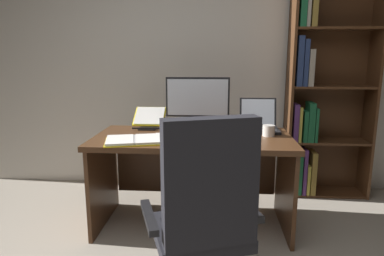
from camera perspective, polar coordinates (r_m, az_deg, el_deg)
wall_back at (r=3.60m, az=0.78°, el=13.21°), size 4.63×0.12×2.89m
desk at (r=2.82m, az=0.22°, el=-5.09°), size 1.53×0.76×0.74m
bookshelf at (r=3.53m, az=20.24°, el=5.45°), size 0.79×0.30×2.14m
office_chair at (r=1.93m, az=1.95°, el=-16.12°), size 0.70×0.62×1.07m
monitor at (r=2.90m, az=0.93°, el=4.16°), size 0.53×0.16×0.44m
laptop at (r=2.95m, az=10.98°, el=0.69°), size 0.31×0.33×0.26m
keyboard at (r=2.54m, az=0.42°, el=-1.88°), size 0.42×0.15×0.02m
computer_mouse at (r=2.54m, az=7.20°, el=-1.80°), size 0.06×0.10×0.04m
reading_stand_with_book at (r=3.03m, az=-7.05°, el=1.61°), size 0.27×0.28×0.16m
open_binder at (r=2.55m, az=-9.45°, el=-1.96°), size 0.48×0.39×0.02m
notepad at (r=2.68m, az=-4.34°, el=-1.34°), size 0.19×0.23×0.01m
pen at (r=2.67m, az=-3.92°, el=-1.16°), size 0.14×0.04×0.01m
coffee_mug at (r=2.75m, az=12.51°, el=-0.42°), size 0.09×0.09×0.09m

